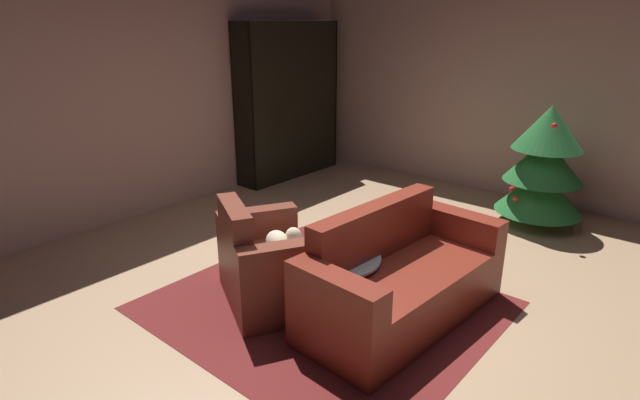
{
  "coord_description": "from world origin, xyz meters",
  "views": [
    {
      "loc": [
        2.16,
        -3.17,
        2.2
      ],
      "look_at": [
        -0.47,
        -0.08,
        0.76
      ],
      "focal_mm": 28.78,
      "sensor_mm": 36.0,
      "label": 1
    }
  ],
  "objects_px": {
    "couch_red": "(400,281)",
    "book_stack_on_table": "(335,245)",
    "bottle_on_table": "(318,237)",
    "armchair_red": "(267,266)",
    "bookshelf_unit": "(295,104)",
    "coffee_table": "(334,261)",
    "decorated_tree": "(544,165)"
  },
  "relations": [
    {
      "from": "couch_red",
      "to": "book_stack_on_table",
      "type": "relative_size",
      "value": 7.78
    },
    {
      "from": "couch_red",
      "to": "bottle_on_table",
      "type": "relative_size",
      "value": 8.11
    },
    {
      "from": "armchair_red",
      "to": "bottle_on_table",
      "type": "relative_size",
      "value": 5.18
    },
    {
      "from": "bookshelf_unit",
      "to": "book_stack_on_table",
      "type": "xyz_separation_m",
      "value": [
        2.83,
        -2.58,
        -0.5
      ]
    },
    {
      "from": "coffee_table",
      "to": "bottle_on_table",
      "type": "bearing_deg",
      "value": 166.68
    },
    {
      "from": "couch_red",
      "to": "decorated_tree",
      "type": "bearing_deg",
      "value": 86.41
    },
    {
      "from": "bookshelf_unit",
      "to": "armchair_red",
      "type": "distance_m",
      "value": 3.77
    },
    {
      "from": "couch_red",
      "to": "decorated_tree",
      "type": "xyz_separation_m",
      "value": [
        0.16,
        2.62,
        0.39
      ]
    },
    {
      "from": "armchair_red",
      "to": "bottle_on_table",
      "type": "xyz_separation_m",
      "value": [
        0.3,
        0.28,
        0.25
      ]
    },
    {
      "from": "armchair_red",
      "to": "coffee_table",
      "type": "distance_m",
      "value": 0.57
    },
    {
      "from": "armchair_red",
      "to": "decorated_tree",
      "type": "bearing_deg",
      "value": 70.63
    },
    {
      "from": "decorated_tree",
      "to": "bottle_on_table",
      "type": "bearing_deg",
      "value": -105.66
    },
    {
      "from": "bookshelf_unit",
      "to": "bottle_on_table",
      "type": "bearing_deg",
      "value": -44.09
    },
    {
      "from": "couch_red",
      "to": "book_stack_on_table",
      "type": "distance_m",
      "value": 0.56
    },
    {
      "from": "bookshelf_unit",
      "to": "armchair_red",
      "type": "relative_size",
      "value": 1.89
    },
    {
      "from": "bookshelf_unit",
      "to": "couch_red",
      "type": "height_order",
      "value": "bookshelf_unit"
    },
    {
      "from": "bottle_on_table",
      "to": "decorated_tree",
      "type": "distance_m",
      "value": 2.96
    },
    {
      "from": "bottle_on_table",
      "to": "decorated_tree",
      "type": "relative_size",
      "value": 0.16
    },
    {
      "from": "coffee_table",
      "to": "armchair_red",
      "type": "bearing_deg",
      "value": -154.53
    },
    {
      "from": "coffee_table",
      "to": "book_stack_on_table",
      "type": "bearing_deg",
      "value": 117.75
    },
    {
      "from": "coffee_table",
      "to": "decorated_tree",
      "type": "xyz_separation_m",
      "value": [
        0.6,
        2.89,
        0.26
      ]
    },
    {
      "from": "bookshelf_unit",
      "to": "book_stack_on_table",
      "type": "distance_m",
      "value": 3.86
    },
    {
      "from": "armchair_red",
      "to": "couch_red",
      "type": "distance_m",
      "value": 1.06
    },
    {
      "from": "coffee_table",
      "to": "bookshelf_unit",
      "type": "bearing_deg",
      "value": 137.44
    },
    {
      "from": "armchair_red",
      "to": "coffee_table",
      "type": "height_order",
      "value": "armchair_red"
    },
    {
      "from": "couch_red",
      "to": "coffee_table",
      "type": "xyz_separation_m",
      "value": [
        -0.44,
        -0.27,
        0.13
      ]
    },
    {
      "from": "armchair_red",
      "to": "decorated_tree",
      "type": "height_order",
      "value": "decorated_tree"
    },
    {
      "from": "bookshelf_unit",
      "to": "armchair_red",
      "type": "xyz_separation_m",
      "value": [
        2.35,
        -2.86,
        -0.73
      ]
    },
    {
      "from": "armchair_red",
      "to": "decorated_tree",
      "type": "xyz_separation_m",
      "value": [
        1.1,
        3.13,
        0.38
      ]
    },
    {
      "from": "couch_red",
      "to": "coffee_table",
      "type": "height_order",
      "value": "couch_red"
    },
    {
      "from": "bookshelf_unit",
      "to": "decorated_tree",
      "type": "relative_size",
      "value": 1.62
    },
    {
      "from": "bookshelf_unit",
      "to": "coffee_table",
      "type": "xyz_separation_m",
      "value": [
        2.85,
        -2.62,
        -0.61
      ]
    }
  ]
}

